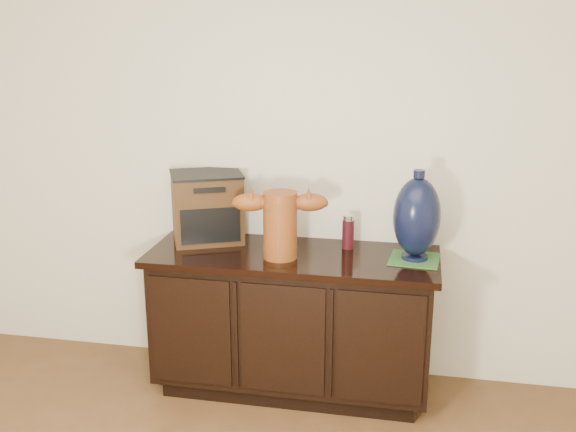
% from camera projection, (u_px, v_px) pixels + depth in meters
% --- Properties ---
extents(room, '(5.00, 5.00, 5.00)m').
position_uv_depth(room, '(48.00, 377.00, 1.14)').
color(room, brown).
rests_on(room, ground).
extents(sideboard, '(1.46, 0.56, 0.75)m').
position_uv_depth(sideboard, '(292.00, 320.00, 3.49)').
color(sideboard, black).
rests_on(sideboard, ground).
extents(terracotta_vessel, '(0.47, 0.20, 0.33)m').
position_uv_depth(terracotta_vessel, '(280.00, 221.00, 3.28)').
color(terracotta_vessel, brown).
rests_on(terracotta_vessel, sideboard).
extents(tv_radio, '(0.45, 0.42, 0.37)m').
position_uv_depth(tv_radio, '(207.00, 207.00, 3.54)').
color(tv_radio, '#3E250F').
rests_on(tv_radio, sideboard).
extents(green_mat, '(0.26, 0.26, 0.01)m').
position_uv_depth(green_mat, '(414.00, 259.00, 3.30)').
color(green_mat, '#2F602B').
rests_on(green_mat, sideboard).
extents(lamp_base, '(0.25, 0.25, 0.44)m').
position_uv_depth(lamp_base, '(417.00, 217.00, 3.24)').
color(lamp_base, black).
rests_on(lamp_base, green_mat).
extents(spray_can, '(0.06, 0.06, 0.18)m').
position_uv_depth(spray_can, '(348.00, 232.00, 3.44)').
color(spray_can, '#560E1A').
rests_on(spray_can, sideboard).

